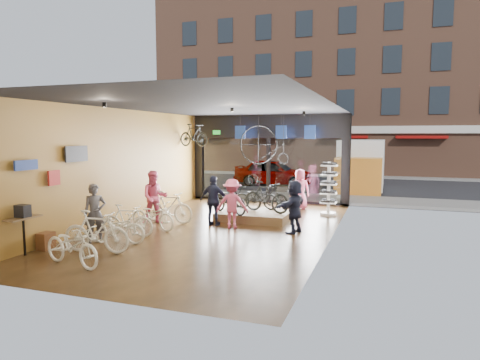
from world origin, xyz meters
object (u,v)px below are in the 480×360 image
at_px(floor_bike_5, 168,207).
at_px(sunglasses_rack, 329,189).
at_px(floor_bike_2, 116,227).
at_px(hung_bike, 194,135).
at_px(customer_1, 155,197).
at_px(penny_farthing, 266,146).
at_px(display_bike_left, 230,200).
at_px(customer_2, 214,201).
at_px(display_bike_mid, 266,197).
at_px(floor_bike_3, 127,221).
at_px(floor_bike_1, 96,232).
at_px(display_bike_right, 257,197).
at_px(street_car, 273,172).
at_px(floor_bike_0, 72,246).
at_px(customer_5, 294,207).
at_px(floor_bike_4, 153,215).
at_px(box_truck, 361,166).
at_px(customer_0, 95,213).
at_px(customer_4, 300,189).
at_px(display_platform, 255,216).
at_px(customer_3, 232,204).

distance_m(floor_bike_5, sunglasses_rack, 5.82).
relative_size(floor_bike_2, hung_bike, 1.07).
height_order(customer_1, penny_farthing, penny_farthing).
height_order(display_bike_left, customer_2, customer_2).
relative_size(floor_bike_5, display_bike_mid, 1.01).
relative_size(floor_bike_3, hung_bike, 1.00).
relative_size(floor_bike_1, floor_bike_5, 1.00).
bearing_deg(display_bike_right, penny_farthing, 6.14).
xyz_separation_m(floor_bike_1, hung_bike, (-0.92, 7.65, 2.39)).
height_order(floor_bike_5, display_bike_left, display_bike_left).
relative_size(street_car, floor_bike_0, 2.55).
height_order(customer_5, sunglasses_rack, sunglasses_rack).
bearing_deg(hung_bike, customer_2, -126.73).
height_order(street_car, floor_bike_4, street_car).
bearing_deg(box_truck, floor_bike_1, -110.73).
xyz_separation_m(display_bike_mid, customer_5, (1.27, -1.44, -0.03)).
bearing_deg(display_bike_left, floor_bike_0, -162.28).
bearing_deg(floor_bike_2, street_car, -8.72).
xyz_separation_m(floor_bike_0, display_bike_mid, (2.75, 6.30, 0.37)).
height_order(floor_bike_5, customer_0, customer_0).
distance_m(box_truck, customer_5, 10.74).
height_order(floor_bike_4, customer_4, customer_4).
height_order(display_platform, hung_bike, hung_bike).
relative_size(floor_bike_0, customer_5, 1.11).
distance_m(floor_bike_4, customer_4, 6.28).
relative_size(floor_bike_4, penny_farthing, 0.88).
bearing_deg(penny_farthing, hung_bike, -178.12).
relative_size(floor_bike_1, floor_bike_2, 1.05).
bearing_deg(display_bike_mid, street_car, 30.98).
bearing_deg(penny_farthing, floor_bike_1, -105.86).
relative_size(display_platform, sunglasses_rack, 1.22).
xyz_separation_m(floor_bike_2, hung_bike, (-0.81, 6.68, 2.48)).
height_order(floor_bike_4, penny_farthing, penny_farthing).
height_order(floor_bike_5, display_platform, floor_bike_5).
height_order(display_platform, customer_5, customer_5).
xyz_separation_m(display_bike_left, customer_3, (0.41, -0.87, 0.01)).
bearing_deg(customer_4, floor_bike_4, 31.50).
xyz_separation_m(floor_bike_3, customer_4, (3.80, 6.22, 0.33)).
height_order(customer_1, customer_3, customer_1).
bearing_deg(display_bike_mid, customer_0, 158.04).
relative_size(customer_0, sunglasses_rack, 0.83).
height_order(customer_1, sunglasses_rack, sunglasses_rack).
xyz_separation_m(floor_bike_0, floor_bike_3, (-0.42, 2.77, 0.01)).
distance_m(floor_bike_5, customer_2, 1.61).
height_order(display_bike_left, customer_1, customer_1).
bearing_deg(customer_1, floor_bike_0, -114.61).
bearing_deg(customer_1, penny_farthing, 25.39).
bearing_deg(floor_bike_4, floor_bike_3, -178.09).
bearing_deg(display_bike_left, floor_bike_4, 169.17).
relative_size(display_platform, display_bike_left, 1.35).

